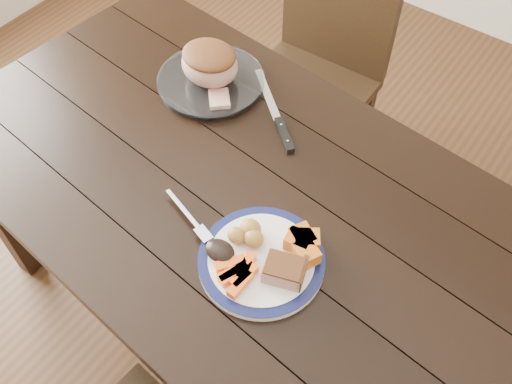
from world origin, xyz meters
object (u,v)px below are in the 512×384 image
Objects in this scene: chair_far at (318,64)px; fork at (191,219)px; pork_slice at (284,270)px; serving_platter at (211,82)px; dining_table at (236,206)px; carving_knife at (280,125)px; roast_joint at (210,65)px; dinner_plate at (261,261)px.

chair_far is 5.31× the size of fork.
chair_far is 1.03m from pork_slice.
serving_platter is at bearing 143.16° from pork_slice.
dining_table is at bearing 103.15° from chair_far.
fork reaches higher than carving_knife.
serving_platter is (-0.27, 0.24, 0.10)m from dining_table.
chair_far is 3.53× the size of carving_knife.
dining_table is 0.78m from chair_far.
chair_far reaches higher than roast_joint.
dining_table is 10.15× the size of roast_joint.
pork_slice is (0.52, -0.39, 0.03)m from serving_platter.
roast_joint is (-0.27, 0.40, 0.05)m from fork.
dining_table is 6.36× the size of carving_knife.
pork_slice is at bearing 18.25° from fork.
fork reaches higher than dinner_plate.
dinner_plate is at bearing -22.03° from carving_knife.
roast_joint reaches higher than carving_knife.
fork is (0.27, -0.40, 0.01)m from serving_platter.
dinner_plate is 1.72× the size of roast_joint.
roast_joint is (-0.07, -0.49, 0.30)m from chair_far.
roast_joint is at bearing 140.29° from fork.
chair_far reaches higher than carving_knife.
carving_knife is at bearing 107.26° from chair_far.
roast_joint reaches higher than fork.
fork reaches higher than dining_table.
roast_joint is 0.63× the size of carving_knife.
pork_slice is at bearing -4.76° from dinner_plate.
chair_far is 3.14× the size of serving_platter.
fork is 0.48m from roast_joint.
carving_knife is (-0.02, 0.23, 0.10)m from dining_table.
pork_slice is at bearing -30.61° from dining_table.
fork is (-0.26, -0.01, -0.02)m from pork_slice.
chair_far is (-0.21, 0.74, -0.13)m from dining_table.
roast_joint is (0.00, 0.00, 0.06)m from serving_platter.
fork is (-0.01, -0.15, 0.11)m from dining_table.
chair_far reaches higher than pork_slice.
chair_far is 0.99m from dinner_plate.
dinner_plate is 0.07m from pork_slice.
pork_slice is at bearing 114.71° from chair_far.
fork is at bearing -93.21° from dining_table.
dining_table is 0.40m from roast_joint.
fork is 0.67× the size of carving_knife.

